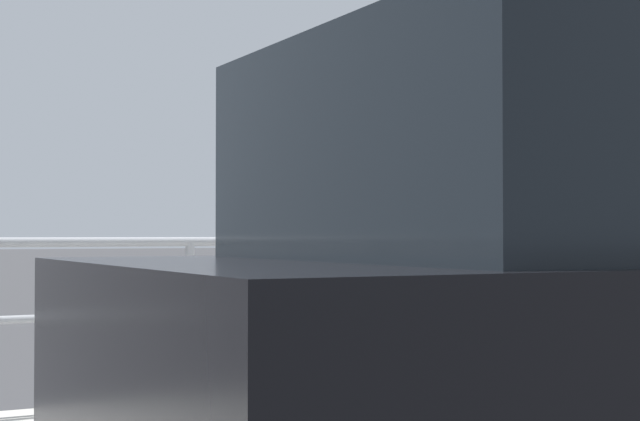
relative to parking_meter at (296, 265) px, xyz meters
The scene contains 3 objects.
parking_meter is the anchor object (origin of this frame).
pedestrian_at_meter 0.59m from the parking_meter, 17.19° to the left, with size 0.61×0.55×1.66m.
background_railing 2.22m from the parking_meter, 81.81° to the left, with size 24.06×0.06×1.07m.
Camera 1 is at (-2.29, -3.64, 1.23)m, focal length 55.29 mm.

